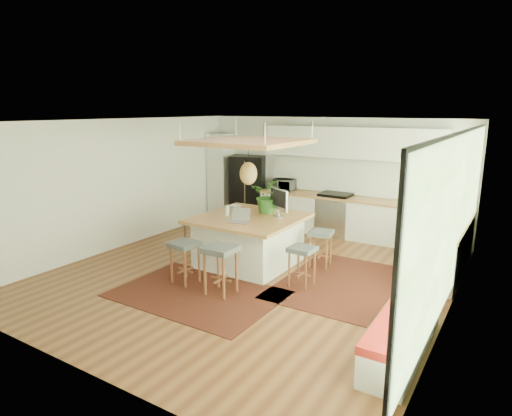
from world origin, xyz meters
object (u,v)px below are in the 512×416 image
Objects in this scene: stool_near_left at (185,263)px; stool_right_back at (320,248)px; stool_left_side at (195,235)px; microwave at (284,183)px; monitor at (279,203)px; laptop at (239,216)px; fridge at (248,186)px; stool_near_right at (221,273)px; island at (249,241)px; stool_right_front at (302,266)px; island_plant at (268,199)px.

stool_near_left reaches higher than stool_right_back.
microwave reaches higher than stool_left_side.
stool_right_back is 1.15m from monitor.
stool_right_back is at bearing 30.36° from laptop.
fridge is 2.17× the size of stool_near_right.
monitor is (0.88, 1.65, 0.83)m from stool_near_left.
laptop reaches higher than island.
laptop is (0.49, 0.90, 0.70)m from stool_near_left.
monitor is at bearing 86.77° from stool_near_right.
island_plant reaches higher than stool_right_front.
stool_near_left is at bearing -88.70° from monitor.
stool_right_back is at bearing -53.51° from microwave.
stool_near_left is at bearing -129.92° from stool_right_back.
laptop is at bearing -137.63° from stool_right_back.
stool_right_back reaches higher than stool_left_side.
fridge reaches higher than monitor.
fridge is 4.49m from stool_right_front.
island_plant is (0.87, -2.28, 0.10)m from microwave.
fridge is 3.70m from laptop.
monitor is (0.10, 1.70, 0.83)m from stool_near_right.
stool_left_side is at bearing -164.47° from island_plant.
monitor reaches higher than microwave.
fridge is at bearing 130.41° from island_plant.
fridge is 4.71m from stool_near_right.
stool_near_right is 2.16m from stool_right_back.
monitor is (0.39, 0.75, 0.14)m from laptop.
stool_left_side is 1.67m from laptop.
stool_left_side is at bearing -108.62° from microwave.
fridge reaches higher than stool_near_right.
laptop is (-1.14, -1.04, 0.70)m from stool_right_back.
stool_near_left is 1.04× the size of stool_right_back.
stool_near_left is at bearing -107.18° from island_plant.
island_plant is at bearing 72.82° from stool_near_left.
laptop reaches higher than stool_left_side.
monitor is 1.14× the size of microwave.
stool_left_side is (-1.37, 0.05, -0.11)m from island.
monitor is (-0.74, -0.29, 0.83)m from stool_right_back.
microwave is (-1.09, 4.15, 0.74)m from stool_near_right.
island_plant is at bearing -68.52° from fridge.
island is 1.45m from stool_near_right.
island_plant is (1.51, 0.42, 0.84)m from stool_left_side.
stool_near_left is at bearing -107.32° from island.
island_plant reaches higher than stool_near_left.
stool_near_right is (0.36, -1.40, -0.11)m from island.
island is 3.66× the size of microwave.
monitor is at bearing 7.95° from stool_left_side.
stool_right_front is at bearing -64.48° from fridge.
laptop is at bearing -81.53° from island.
stool_near_right is 1.22m from laptop.
island is (1.80, -2.75, -0.46)m from fridge.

